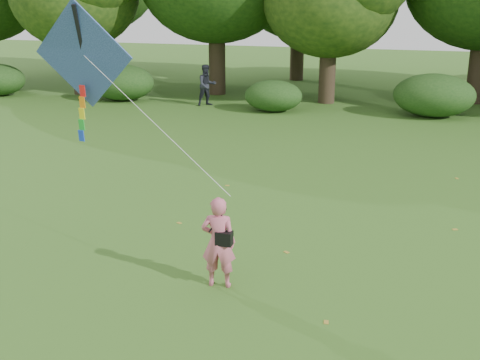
# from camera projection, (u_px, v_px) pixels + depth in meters

# --- Properties ---
(ground) EXTENTS (100.00, 100.00, 0.00)m
(ground) POSITION_uv_depth(u_px,v_px,m) (268.00, 296.00, 10.89)
(ground) COLOR #265114
(ground) RESTS_ON ground
(man_kite_flyer) EXTENTS (0.69, 0.50, 1.75)m
(man_kite_flyer) POSITION_uv_depth(u_px,v_px,m) (219.00, 242.00, 11.03)
(man_kite_flyer) COLOR #C65D73
(man_kite_flyer) RESTS_ON ground
(bystander_left) EXTENTS (1.20, 1.18, 1.95)m
(bystander_left) POSITION_uv_depth(u_px,v_px,m) (207.00, 85.00, 28.72)
(bystander_left) COLOR #21232C
(bystander_left) RESTS_ON ground
(crossbody_bag) EXTENTS (0.43, 0.20, 0.70)m
(crossbody_bag) POSITION_uv_depth(u_px,v_px,m) (224.00, 238.00, 10.93)
(crossbody_bag) COLOR black
(crossbody_bag) RESTS_ON ground
(flying_kite) EXTENTS (5.33, 2.71, 3.35)m
(flying_kite) POSITION_uv_depth(u_px,v_px,m) (83.00, 57.00, 13.19)
(flying_kite) COLOR #2732AD
(flying_kite) RESTS_ON ground
(shrub_band) EXTENTS (39.15, 3.22, 1.88)m
(shrub_band) POSITION_uv_depth(u_px,v_px,m) (347.00, 94.00, 26.93)
(shrub_band) COLOR #264919
(shrub_band) RESTS_ON ground
(fallen_leaves) EXTENTS (8.80, 13.32, 0.01)m
(fallen_leaves) POSITION_uv_depth(u_px,v_px,m) (381.00, 241.00, 13.26)
(fallen_leaves) COLOR olive
(fallen_leaves) RESTS_ON ground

